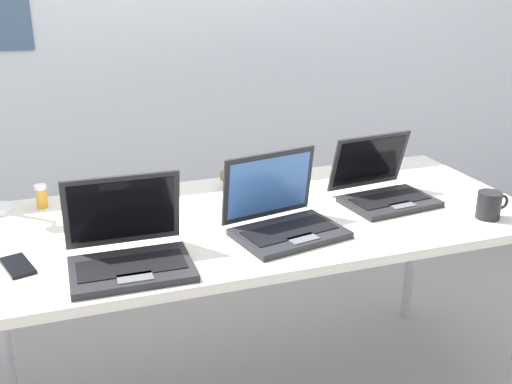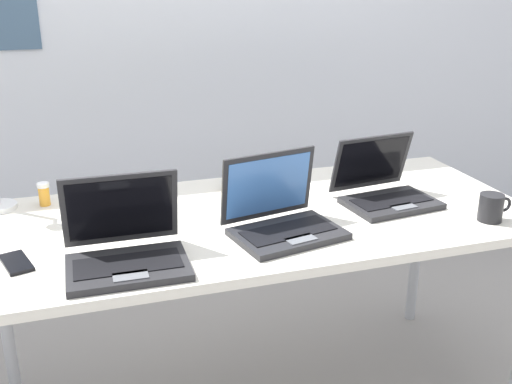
{
  "view_description": "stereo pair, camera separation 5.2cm",
  "coord_description": "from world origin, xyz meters",
  "px_view_note": "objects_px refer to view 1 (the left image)",
  "views": [
    {
      "loc": [
        -0.6,
        -1.74,
        1.5
      ],
      "look_at": [
        0.0,
        0.0,
        0.82
      ],
      "focal_mm": 43.12,
      "sensor_mm": 36.0,
      "label": 1
    },
    {
      "loc": [
        -0.56,
        -1.76,
        1.5
      ],
      "look_at": [
        0.0,
        0.0,
        0.82
      ],
      "focal_mm": 43.12,
      "sensor_mm": 36.0,
      "label": 2
    }
  ],
  "objects_px": {
    "laptop_back_left": "(383,189)",
    "headphones": "(367,170)",
    "book_stack": "(255,175)",
    "coffee_mug": "(489,205)",
    "pill_bottle": "(41,196)",
    "laptop_near_mouse": "(283,218)",
    "paper_folder_by_keyboard": "(116,218)",
    "laptop_center": "(129,250)",
    "cell_phone": "(17,266)"
  },
  "relations": [
    {
      "from": "laptop_back_left",
      "to": "headphones",
      "type": "xyz_separation_m",
      "value": [
        0.09,
        0.27,
        -0.03
      ]
    },
    {
      "from": "book_stack",
      "to": "coffee_mug",
      "type": "distance_m",
      "value": 0.8
    },
    {
      "from": "laptop_back_left",
      "to": "pill_bottle",
      "type": "distance_m",
      "value": 1.15
    },
    {
      "from": "pill_bottle",
      "to": "book_stack",
      "type": "relative_size",
      "value": 0.37
    },
    {
      "from": "laptop_near_mouse",
      "to": "pill_bottle",
      "type": "relative_size",
      "value": 4.51
    },
    {
      "from": "coffee_mug",
      "to": "laptop_back_left",
      "type": "bearing_deg",
      "value": 134.53
    },
    {
      "from": "book_stack",
      "to": "paper_folder_by_keyboard",
      "type": "distance_m",
      "value": 0.53
    },
    {
      "from": "laptop_center",
      "to": "pill_bottle",
      "type": "distance_m",
      "value": 0.57
    },
    {
      "from": "headphones",
      "to": "paper_folder_by_keyboard",
      "type": "bearing_deg",
      "value": -171.71
    },
    {
      "from": "laptop_back_left",
      "to": "laptop_center",
      "type": "height_order",
      "value": "laptop_center"
    },
    {
      "from": "headphones",
      "to": "laptop_center",
      "type": "bearing_deg",
      "value": -153.93
    },
    {
      "from": "pill_bottle",
      "to": "book_stack",
      "type": "bearing_deg",
      "value": -4.17
    },
    {
      "from": "headphones",
      "to": "coffee_mug",
      "type": "distance_m",
      "value": 0.54
    },
    {
      "from": "laptop_center",
      "to": "cell_phone",
      "type": "relative_size",
      "value": 2.37
    },
    {
      "from": "laptop_back_left",
      "to": "book_stack",
      "type": "distance_m",
      "value": 0.46
    },
    {
      "from": "paper_folder_by_keyboard",
      "to": "coffee_mug",
      "type": "height_order",
      "value": "coffee_mug"
    },
    {
      "from": "cell_phone",
      "to": "headphones",
      "type": "height_order",
      "value": "headphones"
    },
    {
      "from": "cell_phone",
      "to": "pill_bottle",
      "type": "xyz_separation_m",
      "value": [
        0.07,
        0.44,
        0.04
      ]
    },
    {
      "from": "headphones",
      "to": "paper_folder_by_keyboard",
      "type": "xyz_separation_m",
      "value": [
        -0.98,
        -0.14,
        -0.01
      ]
    },
    {
      "from": "headphones",
      "to": "coffee_mug",
      "type": "relative_size",
      "value": 1.89
    },
    {
      "from": "laptop_back_left",
      "to": "book_stack",
      "type": "relative_size",
      "value": 1.53
    },
    {
      "from": "laptop_back_left",
      "to": "laptop_center",
      "type": "xyz_separation_m",
      "value": [
        -0.89,
        -0.21,
        0.0
      ]
    },
    {
      "from": "laptop_back_left",
      "to": "paper_folder_by_keyboard",
      "type": "relative_size",
      "value": 1.05
    },
    {
      "from": "laptop_near_mouse",
      "to": "laptop_back_left",
      "type": "relative_size",
      "value": 1.09
    },
    {
      "from": "laptop_center",
      "to": "paper_folder_by_keyboard",
      "type": "bearing_deg",
      "value": 89.18
    },
    {
      "from": "laptop_center",
      "to": "headphones",
      "type": "relative_size",
      "value": 1.51
    },
    {
      "from": "laptop_back_left",
      "to": "laptop_center",
      "type": "distance_m",
      "value": 0.92
    },
    {
      "from": "cell_phone",
      "to": "laptop_center",
      "type": "bearing_deg",
      "value": -34.07
    },
    {
      "from": "coffee_mug",
      "to": "headphones",
      "type": "bearing_deg",
      "value": 106.18
    },
    {
      "from": "cell_phone",
      "to": "book_stack",
      "type": "relative_size",
      "value": 0.64
    },
    {
      "from": "laptop_center",
      "to": "coffee_mug",
      "type": "bearing_deg",
      "value": -1.95
    },
    {
      "from": "book_stack",
      "to": "paper_folder_by_keyboard",
      "type": "height_order",
      "value": "book_stack"
    },
    {
      "from": "paper_folder_by_keyboard",
      "to": "cell_phone",
      "type": "bearing_deg",
      "value": -139.42
    },
    {
      "from": "book_stack",
      "to": "paper_folder_by_keyboard",
      "type": "relative_size",
      "value": 0.69
    },
    {
      "from": "book_stack",
      "to": "headphones",
      "type": "bearing_deg",
      "value": 0.88
    },
    {
      "from": "headphones",
      "to": "pill_bottle",
      "type": "relative_size",
      "value": 2.71
    },
    {
      "from": "laptop_back_left",
      "to": "book_stack",
      "type": "height_order",
      "value": "laptop_back_left"
    },
    {
      "from": "laptop_back_left",
      "to": "cell_phone",
      "type": "xyz_separation_m",
      "value": [
        -1.18,
        -0.12,
        -0.04
      ]
    },
    {
      "from": "cell_phone",
      "to": "pill_bottle",
      "type": "distance_m",
      "value": 0.45
    },
    {
      "from": "book_stack",
      "to": "laptop_near_mouse",
      "type": "bearing_deg",
      "value": -96.87
    },
    {
      "from": "laptop_near_mouse",
      "to": "laptop_center",
      "type": "distance_m",
      "value": 0.48
    },
    {
      "from": "cell_phone",
      "to": "book_stack",
      "type": "xyz_separation_m",
      "value": [
        0.81,
        0.38,
        0.04
      ]
    },
    {
      "from": "laptop_center",
      "to": "cell_phone",
      "type": "xyz_separation_m",
      "value": [
        -0.29,
        0.09,
        -0.04
      ]
    },
    {
      "from": "laptop_near_mouse",
      "to": "laptop_center",
      "type": "xyz_separation_m",
      "value": [
        -0.47,
        -0.07,
        0.0
      ]
    },
    {
      "from": "laptop_center",
      "to": "pill_bottle",
      "type": "height_order",
      "value": "laptop_center"
    },
    {
      "from": "headphones",
      "to": "coffee_mug",
      "type": "height_order",
      "value": "coffee_mug"
    },
    {
      "from": "laptop_back_left",
      "to": "pill_bottle",
      "type": "xyz_separation_m",
      "value": [
        -1.11,
        0.32,
        -0.0
      ]
    },
    {
      "from": "laptop_center",
      "to": "paper_folder_by_keyboard",
      "type": "distance_m",
      "value": 0.34
    },
    {
      "from": "headphones",
      "to": "book_stack",
      "type": "bearing_deg",
      "value": -179.12
    },
    {
      "from": "headphones",
      "to": "paper_folder_by_keyboard",
      "type": "relative_size",
      "value": 0.69
    }
  ]
}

